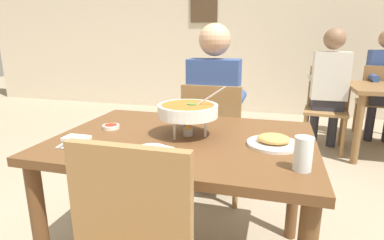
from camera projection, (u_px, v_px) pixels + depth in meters
The scene contains 17 objects.
cafe_rear_partition at pixel (254, 18), 4.89m from camera, with size 10.00×0.10×3.00m, color beige.
picture_frame_hung at pixel (204, 4), 4.98m from camera, with size 0.44×0.03×0.56m, color #4C3823.
dining_table_main at pixel (184, 157), 1.58m from camera, with size 1.26×0.92×0.73m.
chair_diner_main at pixel (213, 136), 2.31m from camera, with size 0.44×0.44×0.90m.
diner_main at pixel (215, 104), 2.28m from camera, with size 0.40×0.45×1.31m.
curry_bowl at pixel (188, 111), 1.55m from camera, with size 0.33×0.30×0.26m.
rice_plate at pixel (152, 153), 1.28m from camera, with size 0.24×0.24×0.06m.
appetizer_plate at pixel (273, 141), 1.43m from camera, with size 0.24×0.24×0.06m.
sauce_dish at pixel (111, 127), 1.70m from camera, with size 0.09×0.09×0.02m.
napkin_folded at pixel (76, 138), 1.51m from camera, with size 0.12×0.08×0.02m, color white.
fork_utensil at pixel (66, 142), 1.47m from camera, with size 0.01×0.17×0.01m, color silver.
spoon_utensil at pixel (76, 143), 1.46m from camera, with size 0.01×0.17×0.01m, color silver.
drink_glass at pixel (303, 156), 1.16m from camera, with size 0.07×0.07×0.13m.
chair_bg_left at pixel (379, 98), 3.70m from camera, with size 0.49×0.49×0.90m.
chair_bg_middle at pixel (327, 103), 3.45m from camera, with size 0.50×0.50×0.90m.
patron_bg_left at pixel (384, 78), 3.65m from camera, with size 0.40×0.45×1.31m.
patron_bg_middle at pixel (329, 82), 3.35m from camera, with size 0.40×0.45×1.31m.
Camera 1 is at (0.43, -1.42, 1.22)m, focal length 29.16 mm.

